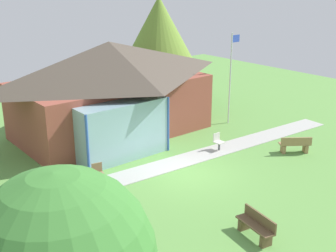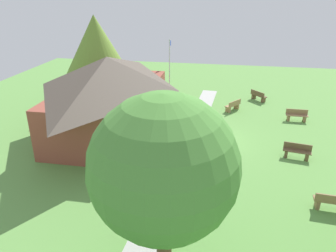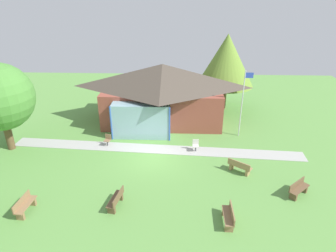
% 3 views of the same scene
% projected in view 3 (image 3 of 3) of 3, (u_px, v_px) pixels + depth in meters
% --- Properties ---
extents(ground_plane, '(44.00, 44.00, 0.00)m').
position_uv_depth(ground_plane, '(154.00, 157.00, 20.19)').
color(ground_plane, '#609947').
extents(pavilion, '(10.76, 7.22, 4.96)m').
position_uv_depth(pavilion, '(162.00, 92.00, 24.83)').
color(pavilion, brown).
rests_on(pavilion, ground_plane).
extents(footpath, '(20.99, 2.67, 0.03)m').
position_uv_depth(footpath, '(155.00, 149.00, 21.24)').
color(footpath, '#ADADA8').
rests_on(footpath, ground_plane).
extents(flagpole, '(0.64, 0.08, 5.21)m').
position_uv_depth(flagpole, '(243.00, 101.00, 22.02)').
color(flagpole, silver).
rests_on(flagpole, ground_plane).
extents(bench_front_left, '(0.57, 1.53, 0.84)m').
position_uv_depth(bench_front_left, '(25.00, 206.00, 15.10)').
color(bench_front_left, olive).
rests_on(bench_front_left, ground_plane).
extents(bench_front_right, '(0.45, 1.50, 0.84)m').
position_uv_depth(bench_front_right, '(229.00, 217.00, 14.36)').
color(bench_front_right, olive).
rests_on(bench_front_right, ground_plane).
extents(bench_lawn_far_right, '(1.42, 1.32, 0.84)m').
position_uv_depth(bench_lawn_far_right, '(298.00, 189.00, 16.35)').
color(bench_lawn_far_right, brown).
rests_on(bench_lawn_far_right, ground_plane).
extents(bench_mid_right, '(1.47, 1.24, 0.84)m').
position_uv_depth(bench_mid_right, '(239.00, 167.00, 18.39)').
color(bench_mid_right, '#9E7A51').
rests_on(bench_mid_right, ground_plane).
extents(bench_front_center, '(0.70, 1.55, 0.84)m').
position_uv_depth(bench_front_center, '(116.00, 200.00, 15.49)').
color(bench_front_center, brown).
rests_on(bench_front_center, ground_plane).
extents(patio_chair_west, '(0.53, 0.53, 0.86)m').
position_uv_depth(patio_chair_west, '(108.00, 140.00, 21.58)').
color(patio_chair_west, '#8C6B4C').
rests_on(patio_chair_west, ground_plane).
extents(patio_chair_lawn_spare, '(0.45, 0.45, 0.86)m').
position_uv_depth(patio_chair_lawn_spare, '(196.00, 146.00, 20.82)').
color(patio_chair_lawn_spare, beige).
rests_on(patio_chair_lawn_spare, ground_plane).
extents(tree_behind_pavilion_right, '(5.17, 5.17, 7.00)m').
position_uv_depth(tree_behind_pavilion_right, '(226.00, 60.00, 26.60)').
color(tree_behind_pavilion_right, brown).
rests_on(tree_behind_pavilion_right, ground_plane).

